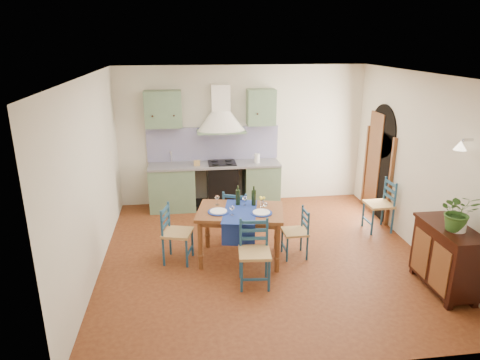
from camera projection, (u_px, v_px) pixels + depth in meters
name	position (u px, v px, depth m)	size (l,w,h in m)	color
floor	(263.00, 255.00, 6.80)	(5.00, 5.00, 0.00)	#4C2010
back_wall	(220.00, 156.00, 8.57)	(5.00, 0.96, 2.80)	beige
right_wall	(412.00, 164.00, 6.95)	(0.26, 5.00, 2.80)	beige
left_wall	(91.00, 178.00, 6.05)	(0.04, 5.00, 2.80)	beige
ceiling	(267.00, 75.00, 5.92)	(5.00, 5.00, 0.01)	white
dining_table	(241.00, 216.00, 6.48)	(1.43, 1.12, 1.13)	brown
chair_near	(254.00, 252.00, 5.89)	(0.47, 0.47, 0.93)	navy
chair_far	(237.00, 215.00, 7.11)	(0.57, 0.57, 0.94)	navy
chair_left	(175.00, 233.00, 6.51)	(0.51, 0.51, 0.90)	navy
chair_right	(297.00, 232.00, 6.67)	(0.38, 0.38, 0.79)	navy
chair_spare	(381.00, 205.00, 7.57)	(0.45, 0.45, 0.93)	navy
sideboard	(446.00, 256.00, 5.74)	(0.50, 1.05, 0.94)	black
potted_plant	(459.00, 212.00, 5.43)	(0.46, 0.40, 0.51)	#2E5921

